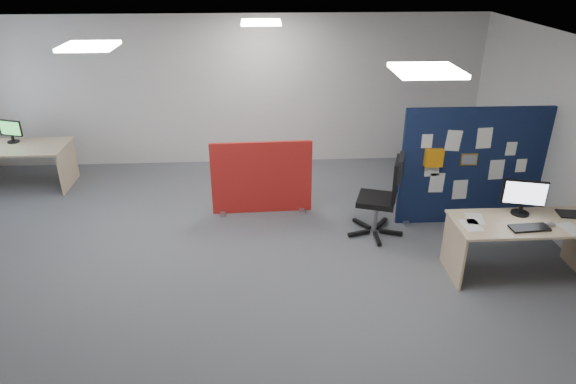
{
  "coord_description": "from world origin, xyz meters",
  "views": [
    {
      "loc": [
        0.46,
        -5.68,
        3.69
      ],
      "look_at": [
        0.77,
        -0.03,
        1.0
      ],
      "focal_mm": 32.0,
      "sensor_mm": 36.0,
      "label": 1
    }
  ],
  "objects_px": {
    "monitor_main": "(524,196)",
    "second_desk": "(15,155)",
    "navy_divider": "(472,167)",
    "main_desk": "(520,233)",
    "monitor_second": "(11,130)",
    "red_divider": "(262,178)",
    "office_chair": "(386,191)"
  },
  "relations": [
    {
      "from": "red_divider",
      "to": "office_chair",
      "type": "relative_size",
      "value": 1.28
    },
    {
      "from": "red_divider",
      "to": "second_desk",
      "type": "relative_size",
      "value": 0.86
    },
    {
      "from": "red_divider",
      "to": "main_desk",
      "type": "bearing_deg",
      "value": -31.92
    },
    {
      "from": "monitor_main",
      "to": "monitor_second",
      "type": "height_order",
      "value": "monitor_main"
    },
    {
      "from": "second_desk",
      "to": "red_divider",
      "type": "bearing_deg",
      "value": -16.19
    },
    {
      "from": "second_desk",
      "to": "navy_divider",
      "type": "bearing_deg",
      "value": -13.17
    },
    {
      "from": "navy_divider",
      "to": "main_desk",
      "type": "height_order",
      "value": "navy_divider"
    },
    {
      "from": "second_desk",
      "to": "office_chair",
      "type": "bearing_deg",
      "value": -18.9
    },
    {
      "from": "navy_divider",
      "to": "office_chair",
      "type": "height_order",
      "value": "navy_divider"
    },
    {
      "from": "monitor_main",
      "to": "second_desk",
      "type": "xyz_separation_m",
      "value": [
        -7.3,
        2.85,
        -0.42
      ]
    },
    {
      "from": "second_desk",
      "to": "monitor_second",
      "type": "height_order",
      "value": "monitor_second"
    },
    {
      "from": "main_desk",
      "to": "monitor_main",
      "type": "height_order",
      "value": "monitor_main"
    },
    {
      "from": "navy_divider",
      "to": "second_desk",
      "type": "distance_m",
      "value": 7.34
    },
    {
      "from": "red_divider",
      "to": "office_chair",
      "type": "bearing_deg",
      "value": -26.98
    },
    {
      "from": "main_desk",
      "to": "monitor_second",
      "type": "distance_m",
      "value": 7.97
    },
    {
      "from": "main_desk",
      "to": "monitor_second",
      "type": "height_order",
      "value": "monitor_second"
    },
    {
      "from": "office_chair",
      "to": "main_desk",
      "type": "bearing_deg",
      "value": -16.61
    },
    {
      "from": "navy_divider",
      "to": "main_desk",
      "type": "xyz_separation_m",
      "value": [
        0.12,
        -1.34,
        -0.32
      ]
    },
    {
      "from": "main_desk",
      "to": "monitor_main",
      "type": "bearing_deg",
      "value": 75.3
    },
    {
      "from": "second_desk",
      "to": "monitor_second",
      "type": "bearing_deg",
      "value": 105.13
    },
    {
      "from": "second_desk",
      "to": "monitor_main",
      "type": "bearing_deg",
      "value": -21.31
    },
    {
      "from": "red_divider",
      "to": "monitor_main",
      "type": "bearing_deg",
      "value": -29.34
    },
    {
      "from": "main_desk",
      "to": "monitor_main",
      "type": "xyz_separation_m",
      "value": [
        0.04,
        0.16,
        0.42
      ]
    },
    {
      "from": "monitor_main",
      "to": "second_desk",
      "type": "height_order",
      "value": "monitor_main"
    },
    {
      "from": "second_desk",
      "to": "main_desk",
      "type": "bearing_deg",
      "value": -22.51
    },
    {
      "from": "navy_divider",
      "to": "monitor_second",
      "type": "distance_m",
      "value": 7.41
    },
    {
      "from": "main_desk",
      "to": "monitor_second",
      "type": "relative_size",
      "value": 4.06
    },
    {
      "from": "monitor_main",
      "to": "monitor_second",
      "type": "xyz_separation_m",
      "value": [
        -7.34,
        3.0,
        -0.04
      ]
    },
    {
      "from": "main_desk",
      "to": "red_divider",
      "type": "height_order",
      "value": "red_divider"
    },
    {
      "from": "main_desk",
      "to": "red_divider",
      "type": "relative_size",
      "value": 1.11
    },
    {
      "from": "office_chair",
      "to": "navy_divider",
      "type": "bearing_deg",
      "value": 32.81
    },
    {
      "from": "red_divider",
      "to": "monitor_second",
      "type": "height_order",
      "value": "red_divider"
    }
  ]
}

